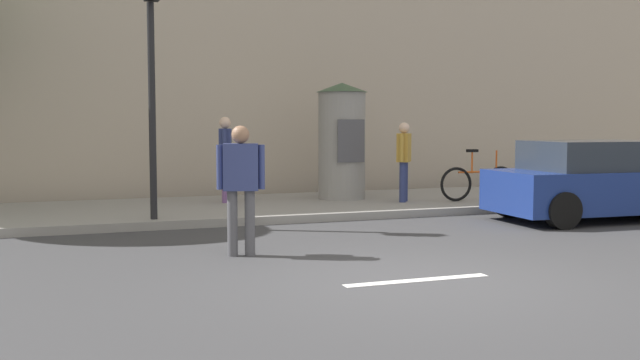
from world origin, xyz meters
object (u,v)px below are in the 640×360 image
traffic_light (152,44)px  pedestrian_with_backpack (225,152)px  pedestrian_with_bag (404,155)px  bicycle_leaning (478,182)px  poster_column (342,140)px  pedestrian_in_light_jacket (241,178)px  parked_car_red (600,182)px

traffic_light → pedestrian_with_backpack: (1.76, 2.31, -1.92)m
traffic_light → pedestrian_with_bag: bearing=12.1°
pedestrian_with_bag → pedestrian_with_backpack: bearing=161.5°
bicycle_leaning → poster_column: bearing=152.3°
traffic_light → bicycle_leaning: traffic_light is taller
poster_column → traffic_light: bearing=-153.5°
pedestrian_in_light_jacket → parked_car_red: 7.27m
traffic_light → poster_column: 5.08m
pedestrian_in_light_jacket → poster_column: bearing=55.5°
pedestrian_with_backpack → pedestrian_with_bag: bearing=-18.5°
pedestrian_with_backpack → poster_column: bearing=-3.8°
pedestrian_with_bag → poster_column: bearing=134.5°
traffic_light → parked_car_red: (7.90, -1.69, -2.41)m
traffic_light → pedestrian_in_light_jacket: 3.71m
traffic_light → parked_car_red: 8.43m
pedestrian_with_bag → parked_car_red: (2.62, -2.83, -0.41)m
poster_column → pedestrian_in_light_jacket: poster_column is taller
traffic_light → pedestrian_with_bag: traffic_light is taller
parked_car_red → poster_column: bearing=133.3°
pedestrian_with_bag → bicycle_leaning: size_ratio=0.93×
pedestrian_with_backpack → bicycle_leaning: 5.36m
poster_column → pedestrian_in_light_jacket: (-3.53, -5.14, -0.36)m
poster_column → pedestrian_with_backpack: poster_column is taller
poster_column → bicycle_leaning: 3.04m
bicycle_leaning → traffic_light: bearing=-173.5°
parked_car_red → traffic_light: bearing=167.9°
pedestrian_with_bag → bicycle_leaning: 1.73m
pedestrian_in_light_jacket → pedestrian_with_bag: size_ratio=1.07×
traffic_light → parked_car_red: bearing=-12.1°
pedestrian_with_bag → bicycle_leaning: pedestrian_with_bag is taller
pedestrian_in_light_jacket → parked_car_red: bearing=10.4°
pedestrian_with_backpack → parked_car_red: size_ratio=0.42×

